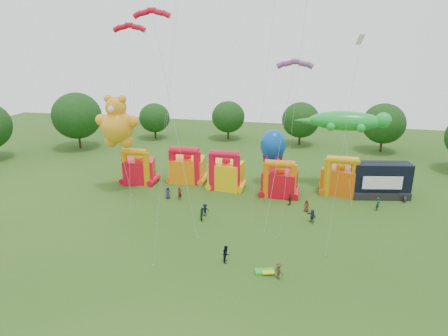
% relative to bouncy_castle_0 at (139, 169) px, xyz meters
% --- Properties ---
extents(ground, '(160.00, 160.00, 0.00)m').
position_rel_bouncy_castle_0_xyz_m(ground, '(16.98, -26.89, -2.35)').
color(ground, '#234914').
rests_on(ground, ground).
extents(tree_ring, '(126.92, 129.06, 12.07)m').
position_rel_bouncy_castle_0_xyz_m(tree_ring, '(15.76, -26.26, 3.90)').
color(tree_ring, '#352314').
rests_on(tree_ring, ground).
extents(bouncy_castle_0, '(5.66, 4.96, 6.18)m').
position_rel_bouncy_castle_0_xyz_m(bouncy_castle_0, '(0.00, 0.00, 0.00)').
color(bouncy_castle_0, red).
rests_on(bouncy_castle_0, ground).
extents(bouncy_castle_1, '(5.82, 4.84, 6.28)m').
position_rel_bouncy_castle_0_xyz_m(bouncy_castle_1, '(7.65, 2.39, 0.02)').
color(bouncy_castle_1, orange).
rests_on(bouncy_castle_1, ground).
extents(bouncy_castle_2, '(5.51, 4.66, 6.57)m').
position_rel_bouncy_castle_0_xyz_m(bouncy_castle_2, '(14.64, 0.54, 0.14)').
color(bouncy_castle_2, yellow).
rests_on(bouncy_castle_2, ground).
extents(bouncy_castle_3, '(5.37, 4.47, 6.00)m').
position_rel_bouncy_castle_0_xyz_m(bouncy_castle_3, '(23.31, -0.73, -0.07)').
color(bouncy_castle_3, red).
rests_on(bouncy_castle_3, ground).
extents(bouncy_castle_4, '(5.98, 5.23, 6.35)m').
position_rel_bouncy_castle_0_xyz_m(bouncy_castle_4, '(32.31, 2.18, 0.06)').
color(bouncy_castle_4, '#D7590B').
rests_on(bouncy_castle_4, ground).
extents(stage_trailer, '(8.87, 4.68, 5.36)m').
position_rel_bouncy_castle_0_xyz_m(stage_trailer, '(38.23, 1.98, 0.23)').
color(stage_trailer, black).
rests_on(stage_trailer, ground).
extents(teddy_bear_kite, '(6.96, 4.94, 15.18)m').
position_rel_bouncy_castle_0_xyz_m(teddy_bear_kite, '(-0.91, -4.03, 6.98)').
color(teddy_bear_kite, orange).
rests_on(teddy_bear_kite, ground).
extents(gecko_kite, '(14.64, 10.49, 12.43)m').
position_rel_bouncy_castle_0_xyz_m(gecko_kite, '(32.86, 3.62, 5.82)').
color(gecko_kite, green).
rests_on(gecko_kite, ground).
extents(octopus_kite, '(4.14, 9.95, 9.26)m').
position_rel_bouncy_castle_0_xyz_m(octopus_kite, '(21.66, 3.90, 3.62)').
color(octopus_kite, '#0B4AA9').
rests_on(octopus_kite, ground).
extents(parafoil_kites, '(26.06, 11.63, 27.32)m').
position_rel_bouncy_castle_0_xyz_m(parafoil_kites, '(13.46, -12.04, 10.26)').
color(parafoil_kites, red).
rests_on(parafoil_kites, ground).
extents(diamond_kites, '(24.02, 20.03, 38.11)m').
position_rel_bouncy_castle_0_xyz_m(diamond_kites, '(19.82, -12.59, 13.05)').
color(diamond_kites, red).
rests_on(diamond_kites, ground).
extents(folded_kite_bundle, '(2.20, 1.52, 0.31)m').
position_rel_bouncy_castle_0_xyz_m(folded_kite_bundle, '(23.66, -22.36, -2.22)').
color(folded_kite_bundle, green).
rests_on(folded_kite_bundle, ground).
extents(spectator_0, '(1.04, 0.85, 1.84)m').
position_rel_bouncy_castle_0_xyz_m(spectator_0, '(7.02, -5.53, -1.44)').
color(spectator_0, '#2D2742').
rests_on(spectator_0, ground).
extents(spectator_1, '(0.79, 0.86, 1.97)m').
position_rel_bouncy_castle_0_xyz_m(spectator_1, '(8.96, -5.68, -1.37)').
color(spectator_1, '#4B1515').
rests_on(spectator_1, ground).
extents(spectator_2, '(0.76, 0.94, 1.84)m').
position_rel_bouncy_castle_0_xyz_m(spectator_2, '(14.11, -11.72, -1.43)').
color(spectator_2, '#15361B').
rests_on(spectator_2, ground).
extents(spectator_3, '(1.24, 0.91, 1.73)m').
position_rel_bouncy_castle_0_xyz_m(spectator_3, '(14.06, -10.28, -1.49)').
color(spectator_3, black).
rests_on(spectator_3, ground).
extents(spectator_4, '(0.87, 1.07, 1.71)m').
position_rel_bouncy_castle_0_xyz_m(spectator_4, '(25.12, -4.16, -1.50)').
color(spectator_4, '#3A2617').
rests_on(spectator_4, ground).
extents(spectator_5, '(1.51, 1.66, 1.84)m').
position_rel_bouncy_castle_0_xyz_m(spectator_5, '(28.27, -9.27, -1.43)').
color(spectator_5, '#272941').
rests_on(spectator_5, ground).
extents(spectator_6, '(0.97, 0.77, 1.74)m').
position_rel_bouncy_castle_0_xyz_m(spectator_6, '(27.52, -5.98, -1.49)').
color(spectator_6, '#592619').
rests_on(spectator_6, ground).
extents(spectator_7, '(0.75, 0.84, 1.92)m').
position_rel_bouncy_castle_0_xyz_m(spectator_7, '(37.24, -3.45, -1.39)').
color(spectator_7, '#163928').
rests_on(spectator_7, ground).
extents(spectator_8, '(0.83, 1.01, 1.92)m').
position_rel_bouncy_castle_0_xyz_m(spectator_8, '(19.28, -21.11, -1.39)').
color(spectator_8, black).
rests_on(spectator_8, ground).
extents(spectator_9, '(1.24, 1.25, 1.73)m').
position_rel_bouncy_castle_0_xyz_m(spectator_9, '(25.11, -23.05, -1.49)').
color(spectator_9, '#46331C').
rests_on(spectator_9, ground).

